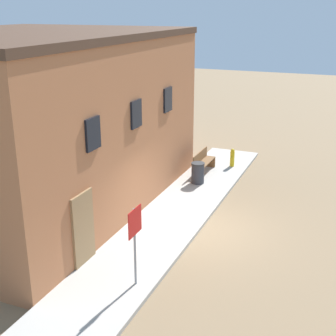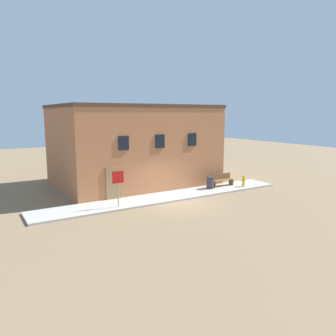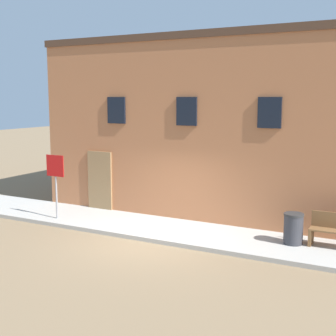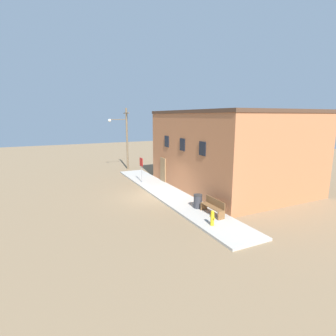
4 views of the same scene
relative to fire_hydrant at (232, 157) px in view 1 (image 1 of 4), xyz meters
name	(u,v)px [view 1 (image 1 of 4)]	position (x,y,z in m)	size (l,w,h in m)	color
ground_plane	(201,230)	(-6.36, -0.66, -0.54)	(80.00, 80.00, 0.00)	#846B4C
sidewalk	(168,223)	(-6.36, 0.51, -0.47)	(17.63, 2.34, 0.13)	#B2ADA3
brick_building	(27,120)	(-6.27, 6.02, 2.54)	(11.53, 8.80, 6.15)	#B26B42
fire_hydrant	(232,157)	(0.00, 0.00, 0.00)	(0.41, 0.20, 0.82)	gold
stop_sign	(135,232)	(-10.14, -0.17, 1.08)	(0.70, 0.06, 2.12)	gray
bench	(203,162)	(-1.28, 0.96, 0.05)	(1.79, 0.44, 0.92)	brown
trash_bin	(198,173)	(-2.58, 0.75, 0.02)	(0.54, 0.54, 0.86)	#333338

